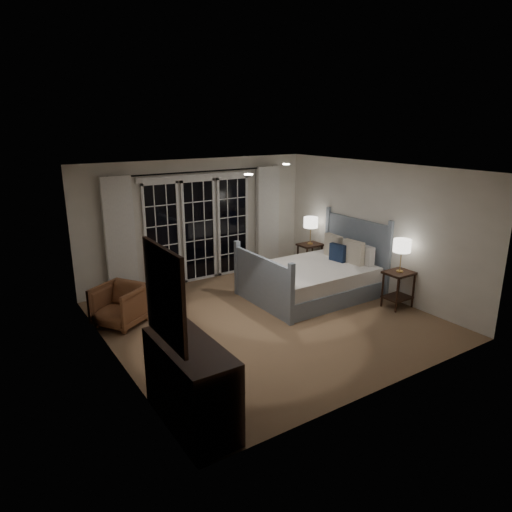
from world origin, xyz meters
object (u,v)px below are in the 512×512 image
nightstand_right (310,254)px  lamp_right (311,223)px  nightstand_left (398,284)px  lamp_left (402,246)px  bed (314,278)px  dresser (191,384)px  armchair (120,305)px

nightstand_right → lamp_right: lamp_right is taller
nightstand_left → lamp_right: 2.50m
nightstand_left → nightstand_right: (-0.04, 2.40, -0.02)m
lamp_right → lamp_left: bearing=-89.1°
bed → dresser: size_ratio=1.75×
lamp_left → lamp_right: bearing=90.9°
dresser → nightstand_right: bearing=37.2°
armchair → dresser: dresser is taller
armchair → nightstand_left: bearing=33.3°
nightstand_left → nightstand_right: 2.41m
bed → nightstand_left: 1.55m
lamp_left → nightstand_left: bearing=26.6°
bed → lamp_right: size_ratio=3.94×
bed → armchair: 3.58m
nightstand_left → dresser: 4.61m
lamp_right → dresser: size_ratio=0.45×
lamp_right → armchair: bearing=-174.2°
nightstand_right → nightstand_left: bearing=-89.1°
lamp_right → dresser: lamp_right is taller
dresser → nightstand_left: bearing=12.3°
lamp_left → armchair: bearing=155.8°
nightstand_right → armchair: size_ratio=0.87×
lamp_left → lamp_right: size_ratio=0.99×
lamp_right → dresser: 5.64m
nightstand_right → bed: bearing=-126.1°
lamp_right → bed: bearing=-126.1°
bed → dresser: 4.29m
bed → lamp_left: (0.86, -1.28, 0.79)m
nightstand_right → lamp_right: bearing=0.0°
lamp_right → dresser: bearing=-142.8°
bed → lamp_right: 1.59m
nightstand_left → dresser: dresser is taller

